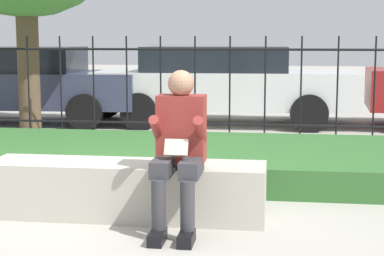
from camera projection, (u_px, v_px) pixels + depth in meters
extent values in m
plane|color=#A8A399|center=(109.00, 216.00, 5.53)|extent=(60.00, 60.00, 0.00)
cube|color=#B7B2A3|center=(126.00, 190.00, 5.47)|extent=(2.36, 0.55, 0.47)
cube|color=gray|center=(127.00, 212.00, 5.50)|extent=(2.27, 0.50, 0.08)
cube|color=black|center=(157.00, 237.00, 4.79)|extent=(0.11, 0.26, 0.09)
cylinder|color=#38383D|center=(159.00, 205.00, 4.81)|extent=(0.11, 0.11, 0.38)
cube|color=#38383D|center=(163.00, 166.00, 4.98)|extent=(0.15, 0.42, 0.13)
cube|color=black|center=(186.00, 239.00, 4.76)|extent=(0.11, 0.26, 0.09)
cylinder|color=#38383D|center=(188.00, 206.00, 4.78)|extent=(0.11, 0.11, 0.38)
cube|color=#38383D|center=(191.00, 167.00, 4.95)|extent=(0.15, 0.42, 0.13)
cube|color=maroon|center=(181.00, 129.00, 5.14)|extent=(0.38, 0.24, 0.54)
sphere|color=tan|center=(181.00, 83.00, 5.06)|extent=(0.21, 0.21, 0.21)
cylinder|color=maroon|center=(157.00, 128.00, 5.00)|extent=(0.08, 0.29, 0.24)
cylinder|color=maroon|center=(200.00, 129.00, 4.95)|extent=(0.08, 0.29, 0.24)
cube|color=beige|center=(176.00, 148.00, 4.90)|extent=(0.18, 0.09, 0.13)
cube|color=#33662D|center=(152.00, 159.00, 7.34)|extent=(8.88, 2.34, 0.30)
cylinder|color=black|center=(178.00, 123.00, 9.14)|extent=(6.88, 0.03, 0.03)
cylinder|color=black|center=(178.00, 49.00, 8.99)|extent=(6.88, 0.03, 0.03)
cylinder|color=black|center=(29.00, 89.00, 9.38)|extent=(0.02, 0.02, 1.55)
cylinder|color=black|center=(61.00, 90.00, 9.31)|extent=(0.02, 0.02, 1.55)
cylinder|color=black|center=(94.00, 90.00, 9.25)|extent=(0.02, 0.02, 1.55)
cylinder|color=black|center=(127.00, 90.00, 9.18)|extent=(0.02, 0.02, 1.55)
cylinder|color=black|center=(161.00, 91.00, 9.11)|extent=(0.02, 0.02, 1.55)
cylinder|color=black|center=(195.00, 91.00, 9.04)|extent=(0.02, 0.02, 1.55)
cylinder|color=black|center=(230.00, 92.00, 8.98)|extent=(0.02, 0.02, 1.55)
cylinder|color=black|center=(265.00, 92.00, 8.91)|extent=(0.02, 0.02, 1.55)
cylinder|color=black|center=(301.00, 92.00, 8.84)|extent=(0.02, 0.02, 1.55)
cylinder|color=black|center=(337.00, 93.00, 8.77)|extent=(0.02, 0.02, 1.55)
cylinder|color=black|center=(374.00, 93.00, 8.71)|extent=(0.02, 0.02, 1.55)
cube|color=#383D56|center=(24.00, 89.00, 11.53)|extent=(4.31, 1.94, 0.61)
cube|color=black|center=(14.00, 59.00, 11.47)|extent=(2.40, 1.63, 0.44)
cylinder|color=black|center=(85.00, 112.00, 10.64)|extent=(0.61, 0.23, 0.60)
cylinder|color=black|center=(106.00, 102.00, 12.29)|extent=(0.61, 0.23, 0.60)
cube|color=silver|center=(226.00, 89.00, 11.31)|extent=(4.57, 1.85, 0.63)
cube|color=black|center=(216.00, 59.00, 11.25)|extent=(2.53, 1.58, 0.43)
cylinder|color=black|center=(309.00, 113.00, 10.38)|extent=(0.62, 0.22, 0.62)
cylinder|color=black|center=(303.00, 103.00, 12.03)|extent=(0.62, 0.22, 0.62)
cylinder|color=black|center=(139.00, 111.00, 10.68)|extent=(0.62, 0.22, 0.62)
cylinder|color=black|center=(155.00, 101.00, 12.33)|extent=(0.62, 0.22, 0.62)
cylinder|color=brown|center=(28.00, 53.00, 9.85)|extent=(0.33, 0.33, 2.56)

